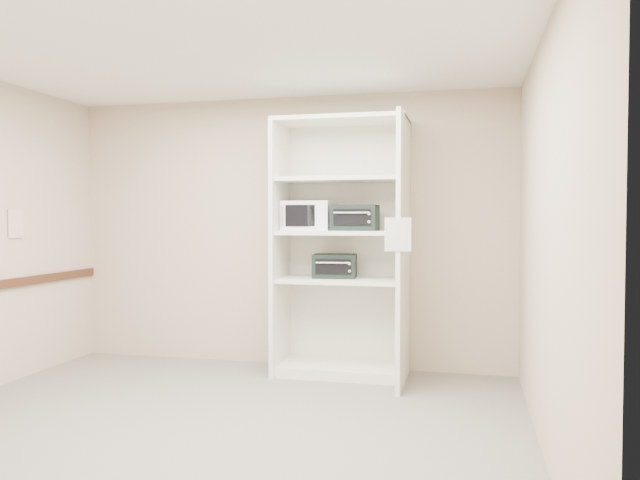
% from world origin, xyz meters
% --- Properties ---
extents(floor, '(4.50, 4.00, 0.01)m').
position_xyz_m(floor, '(0.00, 0.00, 0.00)').
color(floor, '#635C55').
rests_on(floor, ground).
extents(ceiling, '(4.50, 4.00, 0.01)m').
position_xyz_m(ceiling, '(0.00, 0.00, 2.70)').
color(ceiling, white).
extents(wall_back, '(4.50, 0.02, 2.70)m').
position_xyz_m(wall_back, '(0.00, 2.00, 1.35)').
color(wall_back, tan).
rests_on(wall_back, ground).
extents(wall_right, '(0.02, 4.00, 2.70)m').
position_xyz_m(wall_right, '(2.25, 0.00, 1.35)').
color(wall_right, tan).
rests_on(wall_right, ground).
extents(shelving_unit, '(1.24, 0.92, 2.42)m').
position_xyz_m(shelving_unit, '(0.67, 1.70, 1.13)').
color(shelving_unit, silver).
rests_on(shelving_unit, floor).
extents(microwave, '(0.48, 0.37, 0.28)m').
position_xyz_m(microwave, '(0.29, 1.74, 1.51)').
color(microwave, white).
rests_on(microwave, shelving_unit).
extents(toaster_oven_upper, '(0.42, 0.31, 0.24)m').
position_xyz_m(toaster_oven_upper, '(0.76, 1.66, 1.49)').
color(toaster_oven_upper, black).
rests_on(toaster_oven_upper, shelving_unit).
extents(toaster_oven_lower, '(0.43, 0.35, 0.22)m').
position_xyz_m(toaster_oven_lower, '(0.55, 1.73, 1.03)').
color(toaster_oven_lower, black).
rests_on(toaster_oven_lower, shelving_unit).
extents(paper_sign, '(0.21, 0.01, 0.27)m').
position_xyz_m(paper_sign, '(1.22, 1.07, 1.35)').
color(paper_sign, white).
rests_on(paper_sign, shelving_unit).
extents(wall_poster, '(0.01, 0.19, 0.27)m').
position_xyz_m(wall_poster, '(-2.24, 0.83, 1.44)').
color(wall_poster, white).
rests_on(wall_poster, wall_left).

